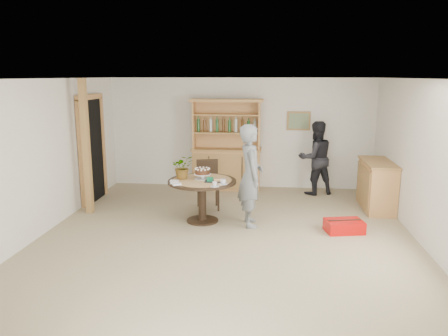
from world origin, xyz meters
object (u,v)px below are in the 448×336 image
Objects in this scene: dining_chair at (208,181)px; adult_person at (316,158)px; sideboard at (377,185)px; red_suitcase at (344,226)px; hutch at (227,159)px; dining_table at (202,188)px; teen_boy at (251,176)px.

dining_chair is 0.59× the size of adult_person.
sideboard is 1.88× the size of red_suitcase.
hutch reaches higher than dining_table.
hutch is 1.98m from adult_person.
dining_table is (-0.20, -2.33, -0.08)m from hutch.
hutch reaches higher than adult_person.
adult_person is at bearing -42.36° from teen_boy.
dining_chair is at bearing -98.41° from hutch.
dining_chair is at bearing 31.71° from teen_boy.
dining_table is at bearing -161.49° from sideboard.
adult_person is (2.16, 2.09, 0.19)m from dining_table.
teen_boy reaches higher than sideboard.
hutch is 3.49m from red_suitcase.
teen_boy is 2.55m from adult_person.
dining_chair reaches higher than sideboard.
sideboard is 1.51m from adult_person.
hutch is 3.05× the size of red_suitcase.
dining_chair is (-3.26, -0.26, 0.06)m from sideboard.
sideboard is at bearing 47.45° from red_suitcase.
dining_table is 1.79× the size of red_suitcase.
dining_chair reaches higher than red_suitcase.
sideboard is at bearing -75.03° from teen_boy.
teen_boy is at bearing 38.80° from adult_person.
hutch is 1.28× the size of adult_person.
sideboard is 1.65m from red_suitcase.
teen_boy is (0.65, -2.43, 0.19)m from hutch.
red_suitcase is at bearing -108.62° from teen_boy.
adult_person is (1.31, 2.19, -0.08)m from teen_boy.
hutch is at bearing 157.79° from sideboard.
sideboard is 1.05× the size of dining_table.
adult_person is (1.96, -0.24, 0.11)m from hutch.
dining_table is at bearing 23.74° from adult_person.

